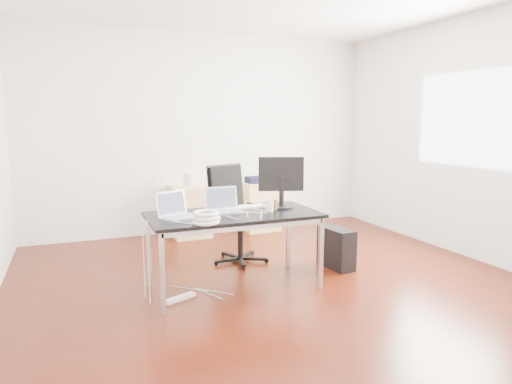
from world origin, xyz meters
name	(u,v)px	position (x,y,z in m)	size (l,w,h in m)	color
room_shell	(282,142)	(0.04, 0.00, 1.40)	(5.00, 5.00, 5.00)	#340E05
desk	(234,219)	(-0.40, 0.14, 0.68)	(1.60, 0.80, 0.73)	black
office_chair	(235,209)	(-0.10, 0.95, 0.61)	(0.63, 0.64, 1.08)	black
filing_cabinet_left	(190,211)	(-0.30, 2.23, 0.35)	(0.50, 0.50, 0.70)	tan
filing_cabinet_right	(259,206)	(0.73, 2.23, 0.35)	(0.50, 0.50, 0.70)	tan
pc_tower	(336,248)	(0.84, 0.29, 0.22)	(0.20, 0.45, 0.44)	black
wastebasket	(194,225)	(-0.25, 2.25, 0.14)	(0.24, 0.24, 0.28)	black
power_strip	(180,298)	(-0.95, 0.02, 0.02)	(0.30, 0.06, 0.04)	white
laptop_left	(177,211)	(-0.93, 0.16, 0.79)	(0.41, 0.38, 0.23)	silver
laptop_right	(224,206)	(-0.46, 0.24, 0.79)	(0.33, 0.26, 0.23)	silver
monitor	(281,180)	(0.14, 0.23, 1.01)	(0.44, 0.26, 0.51)	black
keyboard	(244,207)	(-0.22, 0.33, 0.74)	(0.44, 0.14, 0.02)	white
cup_white	(269,205)	(-0.05, 0.10, 0.79)	(0.08, 0.08, 0.12)	white
cup_brown	(273,205)	(0.02, 0.14, 0.78)	(0.08, 0.08, 0.10)	brown
cable_coil	(206,218)	(-0.75, -0.18, 0.78)	(0.24, 0.24, 0.11)	white
power_adapter	(216,218)	(-0.62, -0.04, 0.74)	(0.07, 0.07, 0.03)	white
speaker	(187,181)	(-0.36, 2.15, 0.79)	(0.09, 0.08, 0.18)	#9E9E9E
navy_garment	(257,180)	(0.69, 2.21, 0.74)	(0.30, 0.24, 0.09)	black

